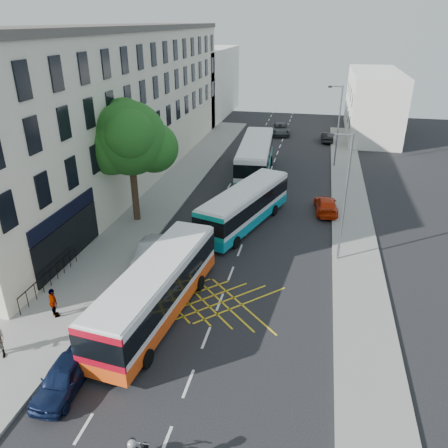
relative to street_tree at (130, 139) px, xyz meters
The scene contains 19 objects.
ground 18.33m from the street_tree, 60.38° to the right, with size 120.00×120.00×0.00m, color black.
pavement_left 6.22m from the street_tree, 73.47° to the left, with size 5.00×70.00×0.15m, color gray.
pavement_right 17.17m from the street_tree, ahead, with size 3.00×70.00×0.15m, color gray.
terrace_main 11.00m from the street_tree, 119.95° to the left, with size 8.30×45.00×13.50m.
terrace_far 40.43m from the street_tree, 97.81° to the left, with size 8.00×20.00×10.00m, color silver.
building_right 38.43m from the street_tree, 59.43° to the left, with size 6.00×18.00×8.00m, color silver.
street_tree is the anchor object (origin of this frame).
lamp_near 15.10m from the street_tree, 11.40° to the right, with size 1.45×0.15×8.00m.
lamp_far 22.57m from the street_tree, 49.19° to the left, with size 1.45×0.15×8.00m.
railings 11.22m from the street_tree, 97.02° to the right, with size 0.08×5.60×1.14m, color black, non-canonical shape.
bus_near 13.04m from the street_tree, 62.34° to the right, with size 3.56×10.73×2.96m.
bus_mid 9.47m from the street_tree, ahead, with size 5.41×10.50×2.89m.
bus_far 15.20m from the street_tree, 60.54° to the left, with size 3.64×12.29×3.41m.
parked_car_blue 17.63m from the street_tree, 77.51° to the right, with size 1.48×3.67×1.25m, color #0D1837.
parked_car_silver 9.02m from the street_tree, 59.61° to the right, with size 1.64×4.69×1.55m, color #A8AAAF.
red_hatchback 15.85m from the street_tree, 18.75° to the left, with size 1.67×4.11×1.19m, color red.
distant_car_grey 31.57m from the street_tree, 75.26° to the left, with size 2.37×5.14×1.43m, color #404248.
distant_car_dark 31.22m from the street_tree, 62.84° to the left, with size 1.26×3.61×1.19m, color black.
pedestrian_far 13.30m from the street_tree, 87.02° to the right, with size 0.95×0.40×1.62m, color gray.
Camera 1 is at (4.40, -13.14, 13.89)m, focal length 35.00 mm.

